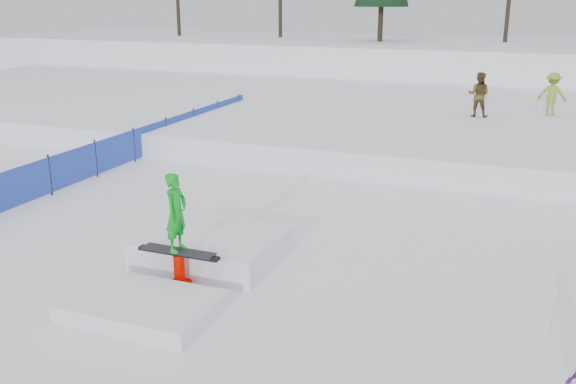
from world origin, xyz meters
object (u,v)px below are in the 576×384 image
(safety_fence, at_px, (134,145))
(walker_olive, at_px, (479,95))
(walker_ygreen, at_px, (552,94))
(jib_rail_feature, at_px, (195,258))

(safety_fence, bearing_deg, walker_olive, 38.04)
(safety_fence, relative_size, walker_olive, 9.96)
(safety_fence, height_order, walker_ygreen, walker_ygreen)
(walker_olive, xyz_separation_m, walker_ygreen, (2.48, 1.23, -0.02))
(walker_ygreen, bearing_deg, walker_olive, 36.37)
(walker_olive, relative_size, walker_ygreen, 1.02)
(walker_olive, height_order, walker_ygreen, walker_olive)
(safety_fence, xyz_separation_m, jib_rail_feature, (5.98, -6.79, -0.25))
(safety_fence, relative_size, walker_ygreen, 10.18)
(walker_ygreen, bearing_deg, jib_rail_feature, 78.37)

